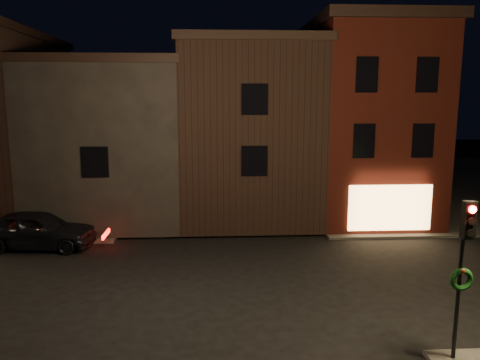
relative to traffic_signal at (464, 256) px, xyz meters
name	(u,v)px	position (x,y,z in m)	size (l,w,h in m)	color
ground	(225,283)	(-5.60, 5.51, -2.81)	(120.00, 120.00, 0.00)	black
sidewalk_far_right	(469,181)	(14.40, 25.51, -2.75)	(30.00, 30.00, 0.12)	#2D2B28
corner_building	(367,120)	(2.40, 14.98, 2.59)	(6.50, 8.50, 10.50)	#44120C
row_building_a	(247,130)	(-4.10, 16.01, 2.03)	(7.30, 10.30, 9.40)	black
row_building_b	(117,139)	(-11.35, 16.01, 1.53)	(7.80, 10.30, 8.40)	black
traffic_signal	(464,256)	(0.00, 0.00, 0.00)	(0.58, 0.38, 4.05)	black
parked_car_a	(37,230)	(-13.78, 10.01, -1.96)	(2.01, 5.00, 1.70)	black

